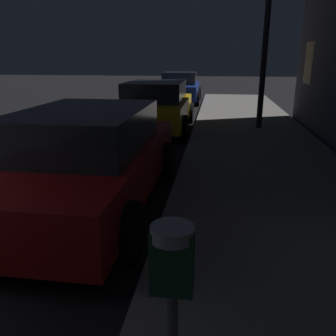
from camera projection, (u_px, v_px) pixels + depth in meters
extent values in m
cube|color=#1E4728|center=(172.00, 262.00, 1.51)|extent=(0.19, 0.11, 0.30)
cylinder|color=#999EA5|center=(172.00, 233.00, 1.46)|extent=(0.19, 0.19, 0.06)
cube|color=black|center=(159.00, 253.00, 1.50)|extent=(0.01, 0.08, 0.11)
cube|color=maroon|center=(90.00, 168.00, 5.03)|extent=(1.84, 4.37, 0.64)
cube|color=#1E2328|center=(86.00, 129.00, 4.81)|extent=(1.61, 2.34, 0.56)
cylinder|color=black|center=(70.00, 156.00, 6.50)|extent=(0.22, 0.66, 0.66)
cylinder|color=black|center=(166.00, 160.00, 6.25)|extent=(0.22, 0.66, 0.66)
cylinder|color=black|center=(128.00, 231.00, 3.70)|extent=(0.22, 0.66, 0.66)
cube|color=gold|center=(156.00, 111.00, 10.38)|extent=(1.88, 4.06, 0.64)
cube|color=#1E2328|center=(155.00, 91.00, 10.09)|extent=(1.64, 2.17, 0.56)
cylinder|color=black|center=(135.00, 112.00, 11.75)|extent=(0.23, 0.66, 0.66)
cylinder|color=black|center=(190.00, 113.00, 11.52)|extent=(0.23, 0.66, 0.66)
cylinder|color=black|center=(115.00, 126.00, 9.38)|extent=(0.23, 0.66, 0.66)
cylinder|color=black|center=(183.00, 128.00, 9.15)|extent=(0.23, 0.66, 0.66)
cube|color=navy|center=(180.00, 91.00, 16.71)|extent=(1.81, 4.06, 0.64)
cube|color=#1E2328|center=(180.00, 78.00, 16.56)|extent=(1.56, 2.01, 0.56)
cylinder|color=black|center=(165.00, 93.00, 18.06)|extent=(0.23, 0.66, 0.66)
cylinder|color=black|center=(199.00, 93.00, 17.86)|extent=(0.23, 0.66, 0.66)
cylinder|color=black|center=(158.00, 98.00, 15.70)|extent=(0.23, 0.66, 0.66)
cylinder|color=black|center=(197.00, 99.00, 15.50)|extent=(0.23, 0.66, 0.66)
cylinder|color=black|center=(265.00, 45.00, 9.36)|extent=(0.16, 0.16, 4.54)
cube|color=#F2D17F|center=(309.00, 63.00, 10.28)|extent=(0.06, 0.90, 1.20)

